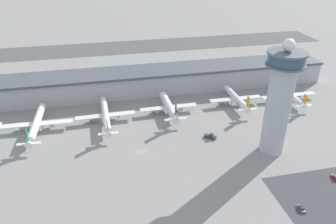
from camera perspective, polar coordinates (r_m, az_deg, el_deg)
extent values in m
plane|color=gray|center=(162.34, -4.78, -6.89)|extent=(1000.00, 1000.00, 0.00)
cube|color=#B2B2B7|center=(220.37, -7.47, 4.88)|extent=(276.52, 22.00, 14.02)
cube|color=#4C515B|center=(217.47, -7.60, 6.77)|extent=(276.52, 25.00, 1.60)
cube|color=#515154|center=(323.07, -9.35, 10.94)|extent=(414.79, 44.00, 0.01)
cylinder|color=#ADB2BC|center=(159.60, 18.50, 0.19)|extent=(11.33, 11.33, 44.00)
cylinder|color=#565B66|center=(151.06, 19.77, 7.73)|extent=(17.20, 17.20, 0.80)
cylinder|color=#334C60|center=(150.24, 19.93, 8.68)|extent=(15.82, 15.82, 4.50)
cylinder|color=#565B66|center=(149.43, 20.10, 9.67)|extent=(17.20, 17.20, 1.00)
sphere|color=white|center=(148.53, 20.31, 10.86)|extent=(5.54, 5.54, 5.54)
cylinder|color=white|center=(189.90, -21.97, -1.84)|extent=(5.34, 34.02, 4.01)
cone|color=white|center=(206.20, -21.13, 0.70)|extent=(4.15, 3.76, 4.01)
cone|color=white|center=(173.60, -23.00, -4.96)|extent=(3.79, 4.95, 3.61)
cube|color=white|center=(190.81, -21.90, -1.93)|extent=(37.82, 5.88, 0.44)
cylinder|color=#A8A8B2|center=(194.15, -24.06, -2.27)|extent=(2.38, 4.49, 2.20)
cylinder|color=#A8A8B2|center=(190.62, -19.47, -1.91)|extent=(2.38, 4.49, 2.20)
cube|color=#14704C|center=(170.22, -23.38, -3.66)|extent=(0.41, 2.81, 6.41)
cube|color=white|center=(172.27, -23.10, -5.09)|extent=(11.29, 2.44, 0.24)
cylinder|color=black|center=(205.01, -21.10, -0.49)|extent=(0.28, 0.28, 2.58)
cylinder|color=black|center=(190.74, -20.98, -2.66)|extent=(0.28, 0.28, 2.58)
cylinder|color=black|center=(191.99, -22.61, -2.78)|extent=(0.28, 0.28, 2.58)
cylinder|color=white|center=(188.17, -10.83, -0.50)|extent=(4.25, 35.03, 3.69)
cone|color=white|center=(205.29, -11.18, 1.98)|extent=(3.74, 3.38, 3.69)
cone|color=white|center=(171.01, -10.39, -3.56)|extent=(3.39, 4.48, 3.32)
cube|color=white|center=(189.09, -10.82, -0.58)|extent=(33.79, 4.94, 0.44)
cylinder|color=#A8A8B2|center=(190.51, -12.93, -0.96)|extent=(2.09, 4.09, 2.03)
cylinder|color=#A8A8B2|center=(190.75, -8.70, -0.50)|extent=(2.09, 4.09, 2.03)
cube|color=red|center=(167.82, -10.51, -2.32)|extent=(0.35, 2.80, 5.90)
cube|color=white|center=(169.72, -10.37, -3.68)|extent=(10.36, 2.17, 0.24)
cylinder|color=black|center=(204.09, -11.05, 0.85)|extent=(0.28, 0.28, 2.56)
cylinder|color=black|center=(189.63, -9.96, -1.26)|extent=(0.28, 0.28, 2.56)
cylinder|color=black|center=(189.54, -11.52, -1.43)|extent=(0.28, 0.28, 2.56)
cylinder|color=silver|center=(194.00, 0.16, 0.97)|extent=(4.82, 24.58, 4.53)
cone|color=silver|center=(206.53, -0.75, 2.72)|extent=(4.57, 4.13, 4.53)
cone|color=silver|center=(181.16, 1.25, -1.12)|extent=(4.14, 5.48, 4.07)
cube|color=silver|center=(194.79, 0.13, 0.82)|extent=(34.38, 4.82, 0.44)
cylinder|color=#A8A8B2|center=(194.94, -2.00, 0.38)|extent=(2.55, 5.01, 2.49)
cylinder|color=#A8A8B2|center=(197.87, 2.09, 0.82)|extent=(2.55, 5.01, 2.49)
cube|color=#14704C|center=(177.45, 1.36, 0.37)|extent=(0.33, 2.80, 7.24)
cube|color=silver|center=(179.69, 1.37, -1.22)|extent=(12.70, 2.15, 0.24)
cylinder|color=black|center=(205.15, -0.55, 1.49)|extent=(0.28, 0.28, 2.21)
cylinder|color=black|center=(195.96, 1.08, 0.15)|extent=(0.28, 0.28, 2.21)
cylinder|color=black|center=(194.66, -0.73, -0.05)|extent=(0.28, 0.28, 2.21)
cylinder|color=silver|center=(208.11, 11.77, 2.39)|extent=(4.02, 25.67, 3.97)
cone|color=silver|center=(220.23, 10.28, 4.00)|extent=(3.98, 3.58, 3.97)
cone|color=silver|center=(195.85, 13.50, 0.51)|extent=(3.58, 4.77, 3.58)
cube|color=silver|center=(208.82, 11.69, 2.28)|extent=(33.20, 4.46, 0.44)
cylinder|color=#A8A8B2|center=(207.55, 9.79, 1.93)|extent=(2.19, 4.37, 2.18)
cylinder|color=#A8A8B2|center=(212.95, 13.28, 2.27)|extent=(2.19, 4.37, 2.18)
cube|color=orange|center=(192.84, 13.78, 1.74)|extent=(0.31, 2.80, 6.36)
cube|color=silver|center=(194.61, 13.67, 0.43)|extent=(11.13, 2.02, 0.24)
cylinder|color=black|center=(219.11, 10.50, 2.88)|extent=(0.28, 0.28, 2.78)
cylinder|color=black|center=(210.42, 12.40, 1.60)|extent=(0.28, 0.28, 2.78)
cylinder|color=black|center=(208.25, 11.01, 1.46)|extent=(0.28, 0.28, 2.78)
cylinder|color=white|center=(224.29, 20.36, 2.83)|extent=(3.59, 26.33, 3.54)
cone|color=white|center=(235.62, 18.55, 4.34)|extent=(3.54, 3.19, 3.54)
cone|color=white|center=(212.99, 22.43, 1.10)|extent=(3.19, 4.25, 3.18)
cube|color=white|center=(224.93, 20.27, 2.74)|extent=(36.59, 4.47, 0.44)
cylinder|color=#A8A8B2|center=(222.21, 18.41, 2.45)|extent=(1.95, 3.90, 1.95)
cylinder|color=#A8A8B2|center=(230.20, 21.72, 2.75)|extent=(1.95, 3.90, 1.95)
cube|color=orange|center=(210.50, 22.78, 2.11)|extent=(0.31, 2.80, 5.66)
cube|color=white|center=(211.95, 22.63, 1.03)|extent=(9.91, 2.02, 0.24)
cylinder|color=black|center=(234.52, 18.77, 3.44)|extent=(0.28, 0.28, 2.07)
cylinder|color=black|center=(226.51, 20.81, 2.21)|extent=(0.28, 0.28, 2.07)
cylinder|color=black|center=(223.92, 19.74, 2.10)|extent=(0.28, 0.28, 2.07)
cube|color=black|center=(173.49, 7.34, -4.50)|extent=(5.40, 5.09, 0.12)
cube|color=#2D333D|center=(173.13, 7.36, -4.31)|extent=(6.21, 5.81, 1.46)
cube|color=#232D38|center=(172.26, 7.58, -3.99)|extent=(2.73, 2.75, 1.19)
cube|color=black|center=(162.60, 27.09, -10.29)|extent=(1.71, 3.72, 0.12)
cube|color=red|center=(162.40, 27.12, -10.19)|extent=(1.78, 4.43, 0.80)
cube|color=#232D38|center=(161.93, 27.20, -10.01)|extent=(1.57, 2.44, 0.66)
cube|color=black|center=(141.37, 22.16, -15.44)|extent=(1.68, 3.47, 0.12)
cube|color=slate|center=(141.15, 22.19, -15.34)|extent=(1.75, 4.13, 0.78)
cube|color=#232D38|center=(140.75, 22.22, -15.11)|extent=(1.53, 2.28, 0.64)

